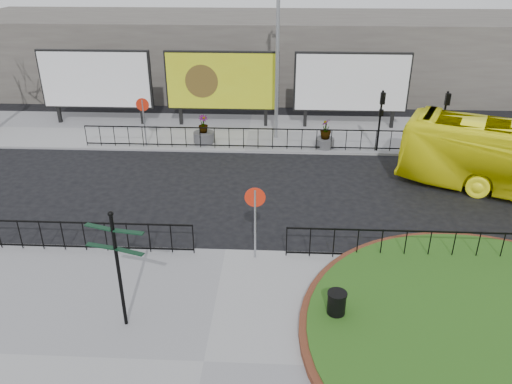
# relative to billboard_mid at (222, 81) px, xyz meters

# --- Properties ---
(ground) EXTENTS (90.00, 90.00, 0.00)m
(ground) POSITION_rel_billboard_mid_xyz_m (1.50, -12.97, -2.60)
(ground) COLOR black
(ground) RESTS_ON ground
(pavement_near) EXTENTS (30.00, 10.00, 0.12)m
(pavement_near) POSITION_rel_billboard_mid_xyz_m (1.50, -17.97, -2.54)
(pavement_near) COLOR gray
(pavement_near) RESTS_ON ground
(pavement_far) EXTENTS (44.00, 6.00, 0.12)m
(pavement_far) POSITION_rel_billboard_mid_xyz_m (1.50, -0.97, -2.54)
(pavement_far) COLOR gray
(pavement_far) RESTS_ON ground
(brick_edge) EXTENTS (10.40, 10.40, 0.18)m
(brick_edge) POSITION_rel_billboard_mid_xyz_m (9.00, -16.97, -2.39)
(brick_edge) COLOR brown
(brick_edge) RESTS_ON pavement_near
(grass_lawn) EXTENTS (10.00, 10.00, 0.22)m
(grass_lawn) POSITION_rel_billboard_mid_xyz_m (9.00, -16.97, -2.37)
(grass_lawn) COLOR #284C14
(grass_lawn) RESTS_ON pavement_near
(railing_near_left) EXTENTS (10.00, 0.10, 1.10)m
(railing_near_left) POSITION_rel_billboard_mid_xyz_m (-4.50, -13.27, -1.93)
(railing_near_left) COLOR black
(railing_near_left) RESTS_ON pavement_near
(railing_near_right) EXTENTS (9.00, 0.10, 1.10)m
(railing_near_right) POSITION_rel_billboard_mid_xyz_m (8.00, -13.27, -1.93)
(railing_near_right) COLOR black
(railing_near_right) RESTS_ON pavement_near
(railing_far) EXTENTS (18.00, 0.10, 1.10)m
(railing_far) POSITION_rel_billboard_mid_xyz_m (2.50, -3.67, -1.93)
(railing_far) COLOR black
(railing_far) RESTS_ON pavement_far
(speed_sign_far) EXTENTS (0.64, 0.07, 2.47)m
(speed_sign_far) POSITION_rel_billboard_mid_xyz_m (-3.50, -3.57, -0.68)
(speed_sign_far) COLOR gray
(speed_sign_far) RESTS_ON pavement_far
(speed_sign_near) EXTENTS (0.64, 0.07, 2.47)m
(speed_sign_near) POSITION_rel_billboard_mid_xyz_m (2.50, -13.37, -0.68)
(speed_sign_near) COLOR gray
(speed_sign_near) RESTS_ON pavement_near
(billboard_left) EXTENTS (6.20, 0.31, 4.10)m
(billboard_left) POSITION_rel_billboard_mid_xyz_m (-7.00, 0.00, 0.00)
(billboard_left) COLOR black
(billboard_left) RESTS_ON pavement_far
(billboard_mid) EXTENTS (6.20, 0.31, 4.10)m
(billboard_mid) POSITION_rel_billboard_mid_xyz_m (0.00, 0.00, 0.00)
(billboard_mid) COLOR black
(billboard_mid) RESTS_ON pavement_far
(billboard_right) EXTENTS (6.20, 0.31, 4.10)m
(billboard_right) POSITION_rel_billboard_mid_xyz_m (7.00, 0.00, 0.00)
(billboard_right) COLOR black
(billboard_right) RESTS_ON pavement_far
(lamp_post) EXTENTS (0.74, 0.18, 9.23)m
(lamp_post) POSITION_rel_billboard_mid_xyz_m (3.01, -1.97, 2.23)
(lamp_post) COLOR gray
(lamp_post) RESTS_ON pavement_far
(signal_pole_a) EXTENTS (0.22, 0.26, 3.00)m
(signal_pole_a) POSITION_rel_billboard_mid_xyz_m (8.00, -3.63, -0.50)
(signal_pole_a) COLOR black
(signal_pole_a) RESTS_ON pavement_far
(signal_pole_b) EXTENTS (0.22, 0.26, 3.00)m
(signal_pole_b) POSITION_rel_billboard_mid_xyz_m (11.00, -3.63, -0.50)
(signal_pole_b) COLOR black
(signal_pole_b) RESTS_ON pavement_far
(building_backdrop) EXTENTS (40.00, 10.00, 5.00)m
(building_backdrop) POSITION_rel_billboard_mid_xyz_m (1.50, 9.03, -0.10)
(building_backdrop) COLOR #605B54
(building_backdrop) RESTS_ON ground
(fingerpost_sign) EXTENTS (1.57, 0.63, 3.38)m
(fingerpost_sign) POSITION_rel_billboard_mid_xyz_m (-0.75, -16.72, -0.44)
(fingerpost_sign) COLOR black
(fingerpost_sign) RESTS_ON pavement_near
(litter_bin) EXTENTS (0.52, 0.52, 0.87)m
(litter_bin) POSITION_rel_billboard_mid_xyz_m (4.81, -16.27, -2.04)
(litter_bin) COLOR black
(litter_bin) RESTS_ON pavement_near
(planter_a) EXTENTS (1.05, 1.05, 1.43)m
(planter_a) POSITION_rel_billboard_mid_xyz_m (-0.68, -2.87, -2.01)
(planter_a) COLOR #4C4C4F
(planter_a) RESTS_ON pavement_far
(planter_c) EXTENTS (0.92, 0.92, 1.47)m
(planter_c) POSITION_rel_billboard_mid_xyz_m (5.46, -3.31, -1.92)
(planter_c) COLOR #4C4C4F
(planter_c) RESTS_ON pavement_far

